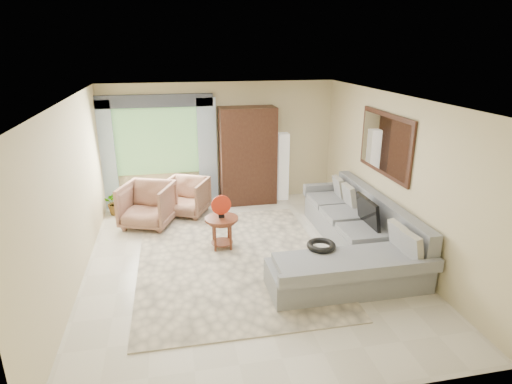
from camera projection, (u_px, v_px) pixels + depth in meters
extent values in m
plane|color=silver|center=(245.00, 261.00, 6.96)|extent=(6.00, 6.00, 0.00)
cube|color=beige|center=(233.00, 260.00, 6.98)|extent=(3.03, 4.02, 0.02)
cube|color=gray|center=(349.00, 227.00, 7.74)|extent=(0.90, 2.40, 0.40)
cube|color=gray|center=(348.00, 276.00, 6.13)|extent=(2.30, 0.80, 0.40)
cube|color=gray|center=(379.00, 211.00, 7.29)|extent=(0.20, 3.20, 0.50)
cube|color=gray|center=(325.00, 189.00, 8.82)|extent=(0.90, 0.16, 0.22)
cube|color=gray|center=(363.00, 273.00, 5.61)|extent=(2.30, 0.10, 0.18)
cube|color=black|center=(368.00, 212.00, 7.04)|extent=(0.14, 0.74, 0.48)
torus|color=black|center=(321.00, 245.00, 6.27)|extent=(0.43, 0.43, 0.09)
cylinder|color=#462012|center=(222.00, 219.00, 7.21)|extent=(0.57, 0.57, 0.04)
cylinder|color=#462012|center=(222.00, 235.00, 7.31)|extent=(0.38, 0.38, 0.51)
cylinder|color=red|center=(221.00, 205.00, 7.13)|extent=(0.34, 0.05, 0.34)
imported|color=#8C604C|center=(147.00, 205.00, 8.19)|extent=(1.17, 1.19, 0.84)
imported|color=#9D6E56|center=(186.00, 197.00, 8.75)|extent=(1.09, 1.10, 0.76)
imported|color=#999999|center=(116.00, 202.00, 8.81)|extent=(0.56, 0.51, 0.52)
cube|color=black|center=(248.00, 156.00, 9.24)|extent=(1.20, 0.55, 2.10)
cube|color=silver|center=(282.00, 167.00, 9.55)|extent=(0.24, 0.24, 1.50)
cube|color=#669E59|center=(157.00, 141.00, 9.00)|extent=(1.80, 0.04, 1.40)
cube|color=#9EB7CC|center=(106.00, 156.00, 8.80)|extent=(0.40, 0.08, 2.30)
cube|color=#9EB7CC|center=(208.00, 152.00, 9.20)|extent=(0.40, 0.08, 2.30)
cube|color=#1E232D|center=(154.00, 101.00, 8.66)|extent=(2.40, 0.12, 0.26)
cube|color=black|center=(385.00, 144.00, 7.18)|extent=(0.04, 1.70, 1.05)
cube|color=white|center=(384.00, 144.00, 7.18)|extent=(0.02, 1.54, 0.90)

